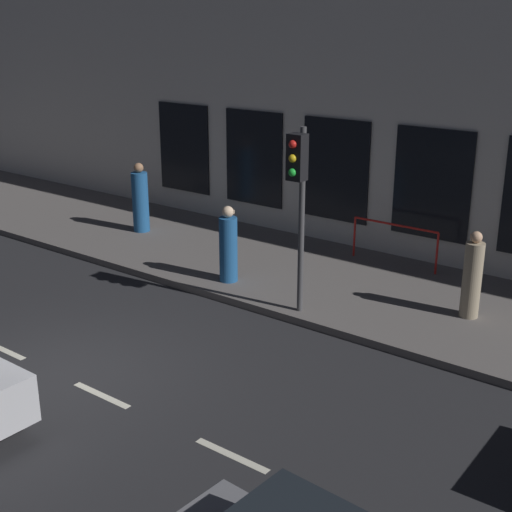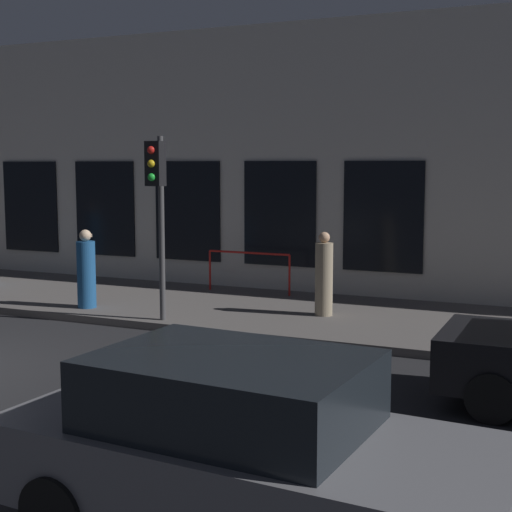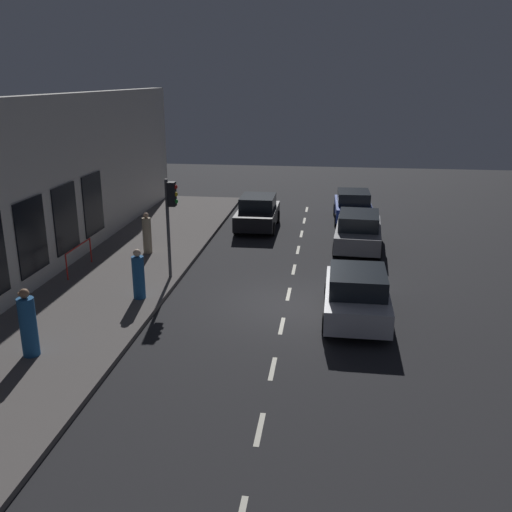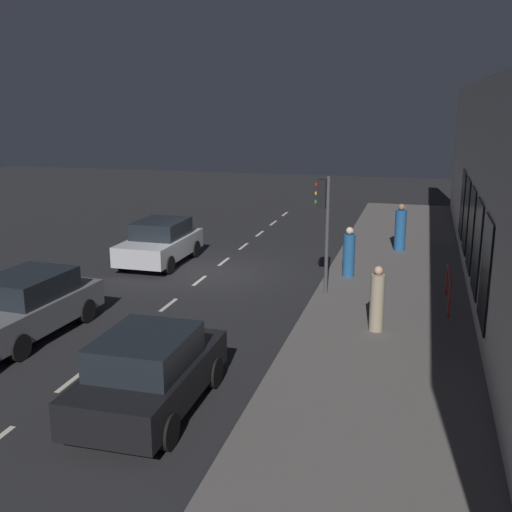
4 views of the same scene
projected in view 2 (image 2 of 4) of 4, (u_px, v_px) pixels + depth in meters
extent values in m
cube|color=#5B5654|center=(140.00, 301.00, 17.01)|extent=(4.50, 32.00, 0.15)
cube|color=beige|center=(193.00, 162.00, 18.94)|extent=(0.60, 32.00, 6.45)
cube|color=black|center=(383.00, 217.00, 16.73)|extent=(0.04, 1.84, 2.50)
cube|color=black|center=(280.00, 214.00, 17.76)|extent=(0.04, 1.84, 2.50)
cube|color=black|center=(187.00, 211.00, 18.79)|extent=(0.04, 1.84, 2.50)
cube|color=black|center=(105.00, 209.00, 19.82)|extent=(0.04, 1.84, 2.50)
cube|color=black|center=(31.00, 206.00, 20.84)|extent=(0.04, 1.84, 2.50)
cube|color=beige|center=(292.00, 432.00, 8.84)|extent=(0.12, 1.20, 0.01)
cube|color=beige|center=(110.00, 404.00, 9.90)|extent=(0.12, 1.20, 0.01)
cylinder|color=#424244|center=(162.00, 229.00, 14.33)|extent=(0.11, 0.11, 3.55)
cube|color=black|center=(155.00, 164.00, 14.01)|extent=(0.26, 0.32, 0.84)
sphere|color=red|center=(151.00, 150.00, 13.85)|extent=(0.15, 0.15, 0.15)
sphere|color=gold|center=(151.00, 164.00, 13.88)|extent=(0.15, 0.15, 0.15)
sphere|color=green|center=(152.00, 177.00, 13.91)|extent=(0.15, 0.15, 0.15)
cylinder|color=black|center=(492.00, 398.00, 9.14)|extent=(0.22, 0.64, 0.64)
cylinder|color=black|center=(506.00, 364.00, 10.67)|extent=(0.22, 0.64, 0.64)
cube|color=slate|center=(250.00, 468.00, 6.24)|extent=(2.10, 4.43, 0.70)
cube|color=black|center=(231.00, 390.00, 6.24)|extent=(1.76, 2.34, 0.60)
cylinder|color=black|center=(434.00, 496.00, 6.42)|extent=(0.26, 0.65, 0.64)
cylinder|color=black|center=(174.00, 442.00, 7.66)|extent=(0.26, 0.65, 0.64)
cylinder|color=black|center=(57.00, 512.00, 6.13)|extent=(0.26, 0.65, 0.64)
cylinder|color=gray|center=(324.00, 279.00, 14.90)|extent=(0.46, 0.46, 1.46)
sphere|color=tan|center=(324.00, 237.00, 14.79)|extent=(0.22, 0.22, 0.22)
cube|color=tan|center=(320.00, 237.00, 14.87)|extent=(0.07, 0.06, 0.06)
cylinder|color=#1E5189|center=(86.00, 275.00, 15.72)|extent=(0.54, 0.54, 1.41)
sphere|color=beige|center=(85.00, 235.00, 15.61)|extent=(0.25, 0.25, 0.25)
cube|color=beige|center=(91.00, 235.00, 15.63)|extent=(0.08, 0.08, 0.07)
cylinder|color=red|center=(289.00, 275.00, 17.16)|extent=(0.05, 0.05, 0.95)
cylinder|color=red|center=(210.00, 270.00, 18.00)|extent=(0.05, 0.05, 0.95)
cylinder|color=red|center=(249.00, 253.00, 17.52)|extent=(0.05, 2.07, 0.05)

